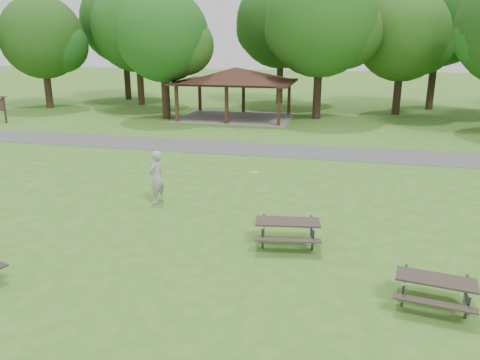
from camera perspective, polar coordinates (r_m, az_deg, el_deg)
name	(u,v)px	position (r m, az deg, el deg)	size (l,w,h in m)	color
ground	(169,267)	(12.76, -8.63, -10.44)	(160.00, 160.00, 0.00)	#3C7020
asphalt_path	(264,149)	(25.53, 2.92, 3.75)	(120.00, 3.20, 0.02)	#4A4A4C
pavilion	(236,77)	(35.58, -0.54, 12.48)	(8.60, 7.01, 3.76)	#3C2616
tree_row_b	(43,40)	(44.00, -22.84, 15.46)	(7.14, 6.80, 9.28)	#321F16
tree_row_c	(138,29)	(43.53, -12.29, 17.51)	(8.19, 7.80, 10.67)	#322216
tree_row_d	(164,39)	(35.58, -9.21, 16.64)	(6.93, 6.60, 9.27)	black
tree_row_e	(322,24)	(35.59, 9.96, 18.23)	(8.40, 8.00, 11.02)	black
tree_row_f	(404,38)	(39.18, 19.34, 16.05)	(7.35, 7.00, 9.55)	black
tree_deep_a	(125,24)	(47.99, -13.89, 18.03)	(8.40, 8.00, 11.38)	black
tree_deep_b	(282,25)	(43.96, 5.17, 18.25)	(8.40, 8.00, 11.13)	#312315
tree_deep_c	(441,17)	(43.06, 23.28, 17.79)	(8.82, 8.40, 11.90)	#2F1E15
picnic_table_middle	(288,227)	(13.66, 5.82, -5.70)	(2.04, 1.73, 0.80)	#2E2721
picnic_table_far	(435,285)	(11.53, 22.73, -11.77)	(1.89, 1.61, 0.74)	#2D2721
frisbee_in_flight	(255,172)	(15.44, 1.79, 0.93)	(0.36, 0.36, 0.02)	gold
frisbee_thrower	(157,177)	(17.27, -10.14, 0.35)	(0.71, 0.47, 1.95)	#A5A5A7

